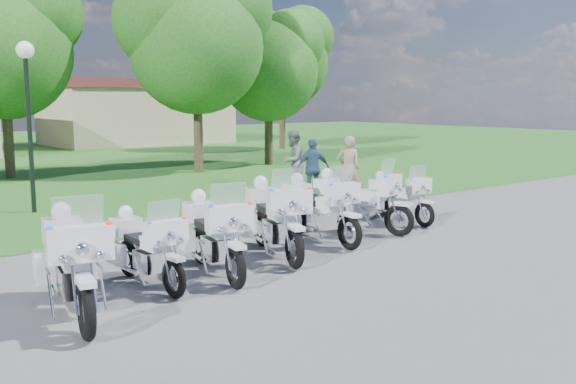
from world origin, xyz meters
TOP-DOWN VIEW (x-y plane):
  - ground at (0.00, 0.00)m, footprint 100.00×100.00m
  - motorcycle_0 at (-4.59, -0.96)m, footprint 1.19×2.60m
  - motorcycle_1 at (-3.18, -0.31)m, footprint 0.72×2.16m
  - motorcycle_2 at (-1.97, -0.39)m, footprint 1.13×2.41m
  - motorcycle_3 at (-0.38, 0.00)m, footprint 1.35×2.50m
  - motorcycle_4 at (1.08, 0.41)m, footprint 0.89×2.45m
  - motorcycle_5 at (2.40, 0.63)m, footprint 1.29×2.40m
  - motorcycle_6 at (3.99, 0.82)m, footprint 0.78×2.11m
  - lamp_post at (-2.54, 7.50)m, footprint 0.44×0.44m
  - tree_1 at (-0.96, 15.63)m, footprint 5.79×4.94m
  - tree_2 at (5.49, 12.85)m, footprint 6.18×5.27m
  - tree_3 at (9.52, 13.54)m, footprint 5.15×4.40m
  - tree_4 at (15.53, 20.28)m, footprint 6.21×5.30m
  - building_east at (11.00, 30.00)m, footprint 11.44×7.28m
  - bystander_a at (5.26, 3.88)m, footprint 0.82×0.75m
  - bystander_b at (5.12, 6.27)m, footprint 1.17×1.08m
  - bystander_c at (4.72, 4.83)m, footprint 1.12×0.72m

SIDE VIEW (x-z plane):
  - ground at x=0.00m, z-range 0.00..0.00m
  - motorcycle_6 at x=3.99m, z-range -0.12..1.30m
  - motorcycle_1 at x=-3.18m, z-range -0.12..1.34m
  - motorcycle_2 at x=-1.97m, z-range -0.13..1.51m
  - motorcycle_4 at x=1.08m, z-range -0.13..1.51m
  - motorcycle_5 at x=2.40m, z-range -0.14..1.53m
  - motorcycle_3 at x=-0.38m, z-range -0.14..1.59m
  - motorcycle_0 at x=-4.59m, z-range -0.14..1.62m
  - bystander_c at x=4.72m, z-range 0.00..1.77m
  - bystander_a at x=5.26m, z-range 0.00..1.87m
  - bystander_b at x=5.12m, z-range 0.00..1.95m
  - building_east at x=11.00m, z-range 0.02..4.12m
  - lamp_post at x=-2.54m, z-range 1.10..5.47m
  - tree_3 at x=9.52m, z-range 1.11..7.98m
  - tree_1 at x=-0.96m, z-range 1.25..8.97m
  - tree_2 at x=5.49m, z-range 1.33..9.57m
  - tree_4 at x=15.53m, z-range 1.34..9.62m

